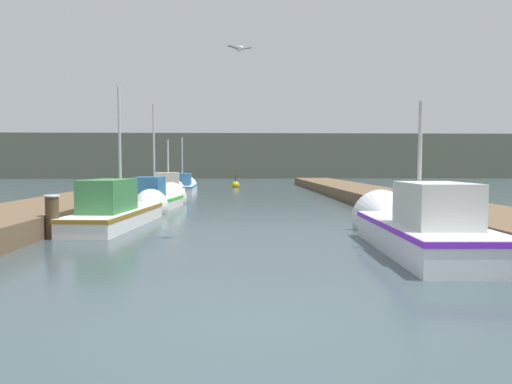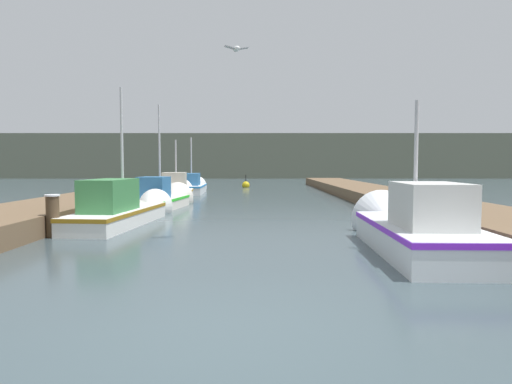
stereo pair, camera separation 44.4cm
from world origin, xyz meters
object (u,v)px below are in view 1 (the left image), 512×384
Objects in this scene: mooring_piling_0 at (463,217)px; fishing_boat_1 at (123,209)px; mooring_piling_1 at (52,216)px; seagull_lead at (240,49)px; fishing_boat_2 at (157,199)px; fishing_boat_3 at (169,191)px; channel_buoy at (236,185)px; fishing_boat_4 at (183,187)px; fishing_boat_0 at (413,226)px.

fishing_boat_1 is at bearing 159.03° from mooring_piling_0.
fishing_boat_1 is 5.77× the size of mooring_piling_1.
fishing_boat_2 is at bearing -85.73° from seagull_lead.
fishing_boat_3 is 11.72m from channel_buoy.
fishing_boat_2 reaches higher than mooring_piling_1.
fishing_boat_4 is 4.67× the size of mooring_piling_0.
fishing_boat_4 reaches higher than mooring_piling_1.
fishing_boat_0 is at bearing -45.96° from fishing_boat_2.
fishing_boat_3 is 4.51m from fishing_boat_4.
mooring_piling_1 is at bearing 172.20° from fishing_boat_0.
fishing_boat_3 is at bearing -106.37° from channel_buoy.
mooring_piling_0 is at bearing -15.89° from fishing_boat_1.
fishing_boat_0 is at bearing -70.25° from fishing_boat_4.
fishing_boat_3 is at bearing 86.22° from mooring_piling_1.
fishing_boat_4 is 19.56m from mooring_piling_0.
fishing_boat_1 is 4.87m from fishing_boat_2.
mooring_piling_0 is 1.01× the size of channel_buoy.
mooring_piling_0 is 9.61m from mooring_piling_1.
seagull_lead is at bearing -61.38° from fishing_boat_2.
seagull_lead reaches higher than fishing_boat_0.
mooring_piling_0 reaches higher than channel_buoy.
fishing_boat_0 is 0.92× the size of fishing_boat_1.
fishing_boat_2 is 8.81× the size of seagull_lead.
fishing_boat_3 is 9.22× the size of seagull_lead.
mooring_piling_1 is 1.86× the size of seagull_lead.
fishing_boat_2 reaches higher than channel_buoy.
fishing_boat_1 is 21.25m from channel_buoy.
fishing_boat_2 is 0.96× the size of fishing_boat_4.
seagull_lead reaches higher than fishing_boat_1.
fishing_boat_3 is at bearing 99.43° from fishing_boat_2.
mooring_piling_0 is (1.45, 0.78, 0.11)m from fishing_boat_0.
fishing_boat_2 reaches higher than mooring_piling_0.
fishing_boat_0 is 1.07× the size of fishing_boat_3.
fishing_boat_2 is at bearing -100.54° from channel_buoy.
fishing_boat_4 is 9.18× the size of seagull_lead.
fishing_boat_4 is at bearing 82.98° from fishing_boat_3.
mooring_piling_1 is at bearing -105.34° from fishing_boat_1.
fishing_boat_3 reaches higher than mooring_piling_1.
fishing_boat_3 is 12.46m from mooring_piling_1.
mooring_piling_1 is at bearing -24.14° from seagull_lead.
fishing_boat_1 is 9.77m from fishing_boat_3.
seagull_lead is (3.64, -12.88, 3.98)m from fishing_boat_3.
channel_buoy is (-5.46, 24.31, -0.39)m from mooring_piling_0.
fishing_boat_1 is at bearing -91.49° from fishing_boat_4.
channel_buoy is at bearing 63.35° from fishing_boat_4.
mooring_piling_1 is (-0.82, -12.43, 0.14)m from fishing_boat_3.
seagull_lead is (-3.68, 0.96, 3.92)m from fishing_boat_0.
fishing_boat_1 is at bearing -85.54° from fishing_boat_2.
fishing_boat_1 is at bearing 152.31° from fishing_boat_0.
mooring_piling_1 is (-9.59, 0.63, -0.03)m from mooring_piling_0.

